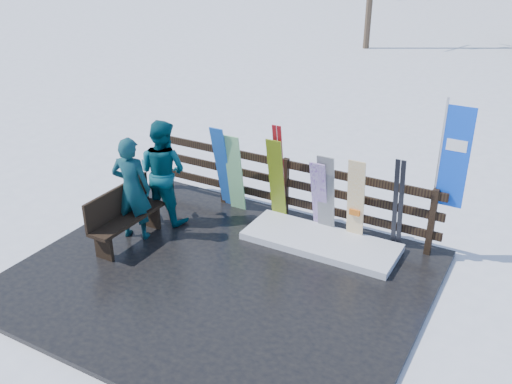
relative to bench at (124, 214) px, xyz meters
The scene contains 16 objects.
ground 2.04m from the bench, ahead, with size 700.00×700.00×0.00m, color white.
deck 2.03m from the bench, ahead, with size 6.00×5.00×0.08m, color black.
fence 2.86m from the bench, 47.07° to the left, with size 5.60×0.10×1.15m.
snow_patch 3.31m from the bench, 27.05° to the left, with size 2.57×1.00×0.12m, color white.
bench is the anchor object (origin of this frame).
snowboard_0 2.04m from the bench, 67.75° to the left, with size 0.27×0.03×1.68m, color blue.
snowboard_1 2.14m from the bench, 61.36° to the left, with size 0.32×0.03×1.53m, color white.
snowboard_2 2.67m from the bench, 44.83° to the left, with size 0.29×0.03×1.63m, color #B7DA11.
snowboard_3 3.29m from the bench, 34.73° to the left, with size 0.27×0.03×1.39m, color white.
snowboard_4 3.39m from the bench, 33.61° to the left, with size 0.30×0.03×1.48m, color black.
snowboard_5 3.84m from the bench, 29.24° to the left, with size 0.29×0.03×1.50m, color white.
ski_pair_a 2.75m from the bench, 45.57° to the left, with size 0.16×0.33×1.84m.
ski_pair_b 4.47m from the bench, 25.76° to the left, with size 0.17×0.31×1.65m.
rental_flag 5.26m from the bench, 24.58° to the left, with size 0.45×0.04×2.60m.
person_front 0.44m from the bench, 82.15° to the left, with size 0.65×0.43×1.80m, color #12574F.
person_back 1.06m from the bench, 84.16° to the left, with size 0.91×0.71×1.88m, color #0A4B59.
Camera 1 is at (4.06, -6.11, 4.99)m, focal length 40.00 mm.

